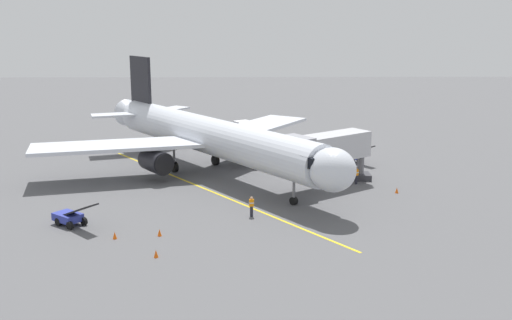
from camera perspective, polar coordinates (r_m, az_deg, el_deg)
The scene contains 13 objects.
ground_plane at distance 62.62m, azimuth -3.94°, elevation -1.47°, with size 220.00×220.00×0.00m, color #565659.
apron_lead_in_line at distance 57.50m, azimuth -4.70°, elevation -2.82°, with size 0.24×40.00×0.01m, color yellow.
airplane at distance 62.63m, azimuth -4.56°, elevation 2.27°, with size 31.32×34.88×11.50m.
jet_bridge at distance 57.13m, azimuth 6.12°, elevation 0.93°, with size 10.35×8.46×5.40m.
ground_crew_marshaller at distance 49.37m, azimuth -0.43°, elevation -4.41°, with size 0.42×0.29×1.71m.
ground_crew_wing_walker at distance 59.84m, azimuth 9.52°, elevation -1.44°, with size 0.47×0.41×1.71m.
box_truck_near_nose at distance 79.38m, azimuth -0.80°, elevation 2.71°, with size 3.98×4.96×2.62m.
belt_loader_portside at distance 69.11m, azimuth 8.91°, elevation 0.41°, with size 3.95×4.21×2.32m.
belt_loader_starboard_side at distance 49.59m, azimuth -17.27°, elevation -5.15°, with size 4.34×3.78×2.32m.
safety_cone_nose_left at distance 45.80m, azimuth -9.16°, elevation -6.82°, with size 0.32×0.32×0.55m, color #F2590F.
safety_cone_nose_right at distance 57.64m, azimuth 13.25°, elevation -2.81°, with size 0.32×0.32×0.55m, color #F2590F.
safety_cone_wing_port at distance 45.87m, azimuth -13.28°, elevation -6.98°, with size 0.32×0.32×0.55m, color #F2590F.
safety_cone_wing_starboard at distance 41.89m, azimuth -9.49°, elevation -8.77°, with size 0.32×0.32×0.55m, color #F2590F.
Camera 1 is at (-3.29, 60.50, 15.81)m, focal length 42.07 mm.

